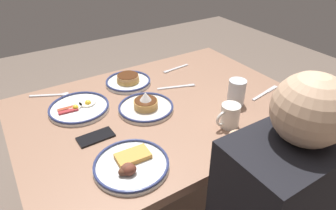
{
  "coord_description": "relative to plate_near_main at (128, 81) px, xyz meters",
  "views": [
    {
      "loc": [
        0.6,
        1.01,
        1.47
      ],
      "look_at": [
        -0.0,
        0.05,
        0.75
      ],
      "focal_mm": 31.57,
      "sensor_mm": 36.0,
      "label": 1
    }
  ],
  "objects": [
    {
      "name": "cell_phone",
      "position": [
        0.31,
        0.35,
        -0.01
      ],
      "size": [
        0.15,
        0.08,
        0.01
      ],
      "primitive_type": "cube",
      "rotation": [
        0.0,
        0.0,
        0.02
      ],
      "color": "black",
      "rests_on": "dining_table"
    },
    {
      "name": "ground_plane",
      "position": [
        -0.04,
        0.29,
        -0.74
      ],
      "size": [
        6.0,
        6.0,
        0.0
      ],
      "primitive_type": "plane",
      "color": "#6D5D52"
    },
    {
      "name": "dining_table",
      "position": [
        -0.04,
        0.29,
        -0.12
      ],
      "size": [
        1.32,
        0.94,
        0.72
      ],
      "color": "#946C55",
      "rests_on": "ground_plane"
    },
    {
      "name": "plate_far_side",
      "position": [
        0.27,
        0.58,
        -0.0
      ],
      "size": [
        0.27,
        0.27,
        0.05
      ],
      "color": "silver",
      "rests_on": "dining_table"
    },
    {
      "name": "tea_spoon",
      "position": [
        0.36,
        -0.08,
        -0.01
      ],
      "size": [
        0.18,
        0.1,
        0.01
      ],
      "color": "silver",
      "rests_on": "dining_table"
    },
    {
      "name": "plate_near_main",
      "position": [
        0.0,
        0.0,
        0.0
      ],
      "size": [
        0.24,
        0.24,
        0.05
      ],
      "color": "white",
      "rests_on": "dining_table"
    },
    {
      "name": "drinking_glass",
      "position": [
        -0.34,
        0.45,
        0.04
      ],
      "size": [
        0.08,
        0.08,
        0.12
      ],
      "color": "silver",
      "rests_on": "dining_table"
    },
    {
      "name": "plate_center_pancakes",
      "position": [
        0.3,
        0.11,
        -0.01
      ],
      "size": [
        0.27,
        0.27,
        0.04
      ],
      "color": "white",
      "rests_on": "dining_table"
    },
    {
      "name": "fork_far",
      "position": [
        -0.32,
        -0.02,
        -0.01
      ],
      "size": [
        0.18,
        0.03,
        0.01
      ],
      "color": "silver",
      "rests_on": "dining_table"
    },
    {
      "name": "fork_near",
      "position": [
        -0.2,
        0.17,
        -0.01
      ],
      "size": [
        0.2,
        0.08,
        0.01
      ],
      "color": "silver",
      "rests_on": "dining_table"
    },
    {
      "name": "plate_far_companion",
      "position": [
        0.04,
        0.27,
        0.0
      ],
      "size": [
        0.26,
        0.26,
        0.09
      ],
      "color": "silver",
      "rests_on": "dining_table"
    },
    {
      "name": "coffee_mug",
      "position": [
        -0.19,
        0.57,
        0.03
      ],
      "size": [
        0.11,
        0.08,
        0.1
      ],
      "color": "white",
      "rests_on": "dining_table"
    },
    {
      "name": "butter_knife",
      "position": [
        -0.54,
        0.46,
        -0.01
      ],
      "size": [
        0.21,
        0.05,
        0.01
      ],
      "color": "silver",
      "rests_on": "dining_table"
    }
  ]
}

